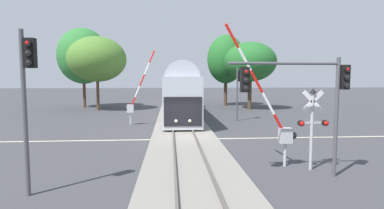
# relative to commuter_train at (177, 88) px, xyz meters

# --- Properties ---
(ground_plane) EXTENTS (220.00, 220.00, 0.00)m
(ground_plane) POSITION_rel_commuter_train_xyz_m (-0.00, -20.18, -2.79)
(ground_plane) COLOR #3D3D42
(road_centre_stripe) EXTENTS (44.00, 0.20, 0.01)m
(road_centre_stripe) POSITION_rel_commuter_train_xyz_m (-0.00, -20.18, -2.78)
(road_centre_stripe) COLOR beige
(road_centre_stripe) RESTS_ON ground
(railway_track) EXTENTS (4.40, 80.00, 0.32)m
(railway_track) POSITION_rel_commuter_train_xyz_m (-0.00, -20.18, -2.69)
(railway_track) COLOR gray
(railway_track) RESTS_ON ground
(commuter_train) EXTENTS (3.04, 39.97, 5.16)m
(commuter_train) POSITION_rel_commuter_train_xyz_m (0.00, 0.00, 0.00)
(commuter_train) COLOR #B2B7C1
(commuter_train) RESTS_ON railway_track
(crossing_gate_near) EXTENTS (3.43, 0.40, 6.52)m
(crossing_gate_near) POSITION_rel_commuter_train_xyz_m (4.07, -26.72, -0.69)
(crossing_gate_near) COLOR #B7B7BC
(crossing_gate_near) RESTS_ON ground
(crossing_signal_mast) EXTENTS (1.36, 0.44, 3.66)m
(crossing_signal_mast) POSITION_rel_commuter_train_xyz_m (5.37, -27.36, -0.55)
(crossing_signal_mast) COLOR #B2B2B7
(crossing_signal_mast) RESTS_ON ground
(crossing_gate_far) EXTENTS (2.73, 0.40, 6.51)m
(crossing_gate_far) POSITION_rel_commuter_train_xyz_m (-4.18, -13.64, -0.72)
(crossing_gate_far) COLOR #B7B7BC
(crossing_gate_far) RESTS_ON ground
(traffic_signal_far_side) EXTENTS (0.53, 0.38, 5.09)m
(traffic_signal_far_side) POSITION_rel_commuter_train_xyz_m (5.64, -11.72, 0.63)
(traffic_signal_far_side) COLOR #4C4C51
(traffic_signal_far_side) RESTS_ON ground
(traffic_signal_near_left) EXTENTS (0.53, 0.38, 5.74)m
(traffic_signal_near_left) POSITION_rel_commuter_train_xyz_m (-5.74, -29.55, 1.05)
(traffic_signal_near_left) COLOR #4C4C51
(traffic_signal_near_left) RESTS_ON ground
(traffic_signal_near_right) EXTENTS (4.98, 0.38, 4.94)m
(traffic_signal_near_right) POSITION_rel_commuter_train_xyz_m (4.56, -28.32, 0.93)
(traffic_signal_near_right) COLOR #4C4C51
(traffic_signal_near_right) RESTS_ON ground
(pine_left_background) EXTENTS (6.94, 6.94, 11.04)m
(pine_left_background) POSITION_rel_commuter_train_xyz_m (-13.02, 3.07, 4.39)
(pine_left_background) COLOR #4C3828
(pine_left_background) RESTS_ON ground
(elm_centre_background) EXTENTS (5.54, 5.54, 10.54)m
(elm_centre_background) POSITION_rel_commuter_train_xyz_m (7.36, 4.47, 4.14)
(elm_centre_background) COLOR #4C3828
(elm_centre_background) RESTS_ON ground
(oak_far_right) EXTENTS (6.83, 6.83, 8.82)m
(oak_far_right) POSITION_rel_commuter_train_xyz_m (9.55, -1.13, 3.45)
(oak_far_right) COLOR #4C3828
(oak_far_right) RESTS_ON ground
(oak_behind_train) EXTENTS (7.36, 7.36, 9.38)m
(oak_behind_train) POSITION_rel_commuter_train_xyz_m (-10.20, -0.93, 3.73)
(oak_behind_train) COLOR #4C3828
(oak_behind_train) RESTS_ON ground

